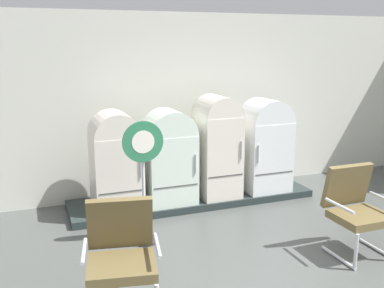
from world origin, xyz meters
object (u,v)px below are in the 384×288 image
Objects in this scene: armchair_right at (356,206)px; armchair_left at (121,251)px; refrigerator_3 at (265,143)px; refrigerator_1 at (169,155)px; refrigerator_2 at (217,143)px; sign_stand at (144,181)px; refrigerator_0 at (116,158)px.

armchair_left is at bearing -176.55° from armchair_right.
refrigerator_3 is at bearing 39.28° from armchair_left.
refrigerator_1 is 1.61m from refrigerator_3.
refrigerator_2 is 1.50× the size of armchair_left.
refrigerator_3 is 0.95× the size of sign_stand.
armchair_right is (1.59, -2.13, -0.25)m from refrigerator_1.
armchair_right is (2.38, -2.15, -0.27)m from refrigerator_0.
armchair_left is at bearing -113.41° from sign_stand.
refrigerator_3 is 1.42× the size of armchair_left.
refrigerator_1 is 2.61m from armchair_left.
sign_stand is (-1.43, -1.03, -0.14)m from refrigerator_2.
refrigerator_3 reaches higher than refrigerator_0.
armchair_right is at bearing -26.52° from sign_stand.
refrigerator_2 reaches higher than armchair_left.
refrigerator_0 reaches higher than armchair_right.
armchair_left is (-1.21, -2.30, -0.25)m from refrigerator_1.
sign_stand is at bearing -82.69° from refrigerator_0.
sign_stand reaches higher than refrigerator_0.
refrigerator_3 is at bearing -0.36° from refrigerator_0.
armchair_left is at bearing -100.43° from refrigerator_0.
sign_stand is (-2.26, -1.01, -0.08)m from refrigerator_3.
refrigerator_1 reaches higher than armchair_left.
refrigerator_1 is at bearing 62.19° from armchair_left.
refrigerator_3 reaches higher than sign_stand.
sign_stand is at bearing -122.96° from refrigerator_1.
armchair_left is 1.00× the size of armchair_right.
refrigerator_2 is at bearing 1.90° from refrigerator_1.
armchair_left is 0.67× the size of sign_stand.
refrigerator_0 is 0.91× the size of sign_stand.
refrigerator_1 is (0.79, -0.02, -0.01)m from refrigerator_0.
refrigerator_0 is 1.01× the size of refrigerator_1.
refrigerator_0 is 2.37m from armchair_left.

